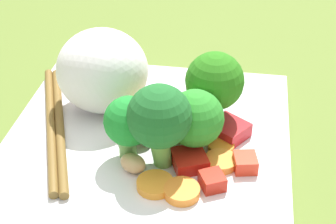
% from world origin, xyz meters
% --- Properties ---
extents(ground_plane, '(1.10, 1.10, 0.02)m').
position_xyz_m(ground_plane, '(0.00, 0.00, -0.01)').
color(ground_plane, olive).
extents(square_plate, '(0.28, 0.28, 0.01)m').
position_xyz_m(square_plate, '(0.00, 0.00, 0.01)').
color(square_plate, white).
rests_on(square_plate, ground_plane).
extents(rice_mound, '(0.10, 0.10, 0.09)m').
position_xyz_m(rice_mound, '(0.04, 0.05, 0.06)').
color(rice_mound, white).
rests_on(rice_mound, square_plate).
extents(broccoli_floret_0, '(0.06, 0.06, 0.08)m').
position_xyz_m(broccoli_floret_0, '(0.02, -0.06, 0.06)').
color(broccoli_floret_0, '#589E39').
rests_on(broccoli_floret_0, square_plate).
extents(broccoli_floret_1, '(0.05, 0.05, 0.06)m').
position_xyz_m(broccoli_floret_1, '(-0.04, 0.01, 0.05)').
color(broccoli_floret_1, '#6FA14F').
rests_on(broccoli_floret_1, square_plate).
extents(broccoli_floret_2, '(0.05, 0.05, 0.06)m').
position_xyz_m(broccoli_floret_2, '(-0.02, -0.05, 0.05)').
color(broccoli_floret_2, '#60A33C').
rests_on(broccoli_floret_2, square_plate).
extents(broccoli_floret_3, '(0.06, 0.06, 0.08)m').
position_xyz_m(broccoli_floret_3, '(-0.04, -0.02, 0.06)').
color(broccoli_floret_3, '#71B650').
rests_on(broccoli_floret_3, square_plate).
extents(carrot_slice_0, '(0.04, 0.04, 0.01)m').
position_xyz_m(carrot_slice_0, '(-0.04, -0.07, 0.02)').
color(carrot_slice_0, orange).
rests_on(carrot_slice_0, square_plate).
extents(carrot_slice_1, '(0.04, 0.04, 0.01)m').
position_xyz_m(carrot_slice_1, '(-0.08, -0.04, 0.02)').
color(carrot_slice_1, orange).
rests_on(carrot_slice_1, square_plate).
extents(carrot_slice_2, '(0.03, 0.03, 0.01)m').
position_xyz_m(carrot_slice_2, '(0.02, -0.01, 0.02)').
color(carrot_slice_2, orange).
rests_on(carrot_slice_2, square_plate).
extents(carrot_slice_3, '(0.02, 0.02, 0.01)m').
position_xyz_m(carrot_slice_3, '(0.01, -0.04, 0.02)').
color(carrot_slice_3, orange).
rests_on(carrot_slice_3, square_plate).
extents(carrot_slice_4, '(0.03, 0.03, 0.01)m').
position_xyz_m(carrot_slice_4, '(-0.02, -0.07, 0.02)').
color(carrot_slice_4, orange).
rests_on(carrot_slice_4, square_plate).
extents(carrot_slice_5, '(0.04, 0.04, 0.01)m').
position_xyz_m(carrot_slice_5, '(-0.07, -0.02, 0.02)').
color(carrot_slice_5, orange).
rests_on(carrot_slice_5, square_plate).
extents(pepper_chunk_0, '(0.02, 0.02, 0.01)m').
position_xyz_m(pepper_chunk_0, '(-0.04, -0.09, 0.02)').
color(pepper_chunk_0, red).
rests_on(pepper_chunk_0, square_plate).
extents(pepper_chunk_1, '(0.03, 0.03, 0.01)m').
position_xyz_m(pepper_chunk_1, '(-0.07, -0.07, 0.02)').
color(pepper_chunk_1, red).
rests_on(pepper_chunk_1, square_plate).
extents(pepper_chunk_2, '(0.04, 0.05, 0.01)m').
position_xyz_m(pepper_chunk_2, '(0.01, -0.08, 0.02)').
color(pepper_chunk_2, red).
rests_on(pepper_chunk_2, square_plate).
extents(pepper_chunk_3, '(0.04, 0.04, 0.01)m').
position_xyz_m(pepper_chunk_3, '(-0.04, -0.04, 0.02)').
color(pepper_chunk_3, red).
rests_on(pepper_chunk_3, square_plate).
extents(chicken_piece_0, '(0.04, 0.04, 0.02)m').
position_xyz_m(chicken_piece_0, '(-0.01, 0.01, 0.03)').
color(chicken_piece_0, '#B18C4B').
rests_on(chicken_piece_0, square_plate).
extents(chicken_piece_1, '(0.03, 0.04, 0.02)m').
position_xyz_m(chicken_piece_1, '(0.03, -0.03, 0.02)').
color(chicken_piece_1, tan).
rests_on(chicken_piece_1, square_plate).
extents(chicken_piece_2, '(0.03, 0.03, 0.02)m').
position_xyz_m(chicken_piece_2, '(-0.05, 0.01, 0.02)').
color(chicken_piece_2, tan).
rests_on(chicken_piece_2, square_plate).
extents(chicken_piece_3, '(0.04, 0.04, 0.03)m').
position_xyz_m(chicken_piece_3, '(-0.00, -0.02, 0.03)').
color(chicken_piece_3, tan).
rests_on(chicken_piece_3, square_plate).
extents(chopstick_pair, '(0.20, 0.08, 0.01)m').
position_xyz_m(chopstick_pair, '(-0.00, 0.09, 0.02)').
color(chopstick_pair, brown).
rests_on(chopstick_pair, square_plate).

